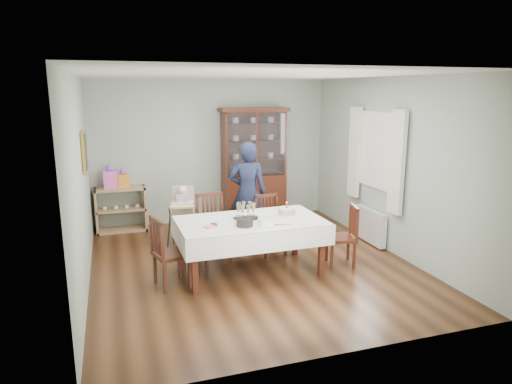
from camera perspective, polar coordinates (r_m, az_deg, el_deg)
name	(u,v)px	position (r m, az deg, el deg)	size (l,w,h in m)	color
floor	(252,264)	(6.78, -0.56, -8.98)	(5.00, 5.00, 0.00)	#593319
room_shell	(241,144)	(6.86, -1.92, 5.98)	(5.00, 5.00, 5.00)	#9EAA99
dining_table	(250,246)	(6.36, -0.71, -6.78)	(2.02, 1.18, 0.76)	#461F11
china_cabinet	(254,163)	(8.79, -0.29, 3.63)	(1.30, 0.48, 2.18)	#461F11
sideboard	(121,209)	(8.56, -16.50, -2.09)	(0.90, 0.38, 0.80)	tan
picture_frame	(84,152)	(6.88, -20.69, 4.74)	(0.04, 0.48, 0.58)	gold
window	(378,151)	(7.59, 14.99, 5.03)	(0.04, 1.02, 1.22)	white
curtain_left	(397,163)	(7.06, 17.24, 3.53)	(0.07, 0.30, 1.55)	silver
curtain_right	(355,152)	(8.10, 12.23, 4.90)	(0.07, 0.30, 1.55)	silver
radiator	(370,226)	(7.81, 14.10, -4.10)	(0.10, 0.80, 0.55)	white
chair_far_left	(214,241)	(6.88, -5.30, -6.11)	(0.48, 0.48, 0.99)	#461F11
chair_far_right	(270,236)	(7.13, 1.82, -5.58)	(0.44, 0.44, 0.91)	#461F11
chair_end_left	(171,265)	(6.08, -10.60, -9.01)	(0.51, 0.51, 0.93)	#461F11
chair_end_right	(342,247)	(6.79, 10.64, -6.81)	(0.48, 0.48, 0.88)	#461F11
woman	(248,193)	(7.51, -1.06, -0.09)	(0.62, 0.40, 1.69)	#151C31
high_chair	(184,224)	(7.41, -9.03, -3.97)	(0.55, 0.55, 1.03)	black
champagne_tray	(246,214)	(6.28, -1.26, -2.78)	(0.37, 0.37, 0.22)	silver
birthday_cake	(287,212)	(6.49, 3.84, -2.45)	(0.28, 0.28, 0.19)	white
plate_stack_dark	(245,222)	(5.97, -1.43, -3.77)	(0.22, 0.22, 0.11)	black
plate_stack_white	(266,222)	(5.99, 1.26, -3.75)	(0.22, 0.22, 0.09)	white
napkin_stack	(210,227)	(5.94, -5.74, -4.36)	(0.12, 0.12, 0.02)	#FF5DBA
cutlery	(212,225)	(6.05, -5.57, -4.08)	(0.10, 0.15, 0.01)	silver
cake_knife	(279,225)	(6.02, 2.93, -4.10)	(0.29, 0.03, 0.01)	silver
gift_bag_pink	(110,178)	(8.42, -17.75, 1.70)	(0.23, 0.15, 0.43)	#FF5DBA
gift_bag_orange	(124,179)	(8.43, -16.22, 1.55)	(0.20, 0.14, 0.34)	orange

